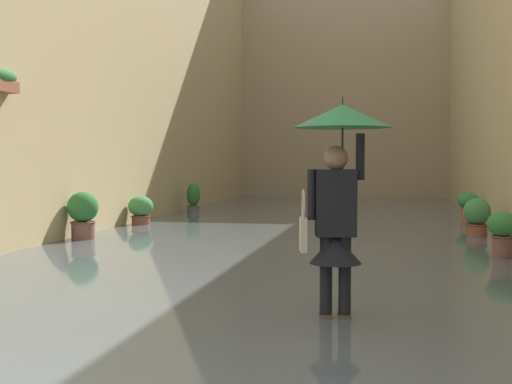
% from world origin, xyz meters
% --- Properties ---
extents(ground_plane, '(62.49, 62.49, 0.00)m').
position_xyz_m(ground_plane, '(0.00, -12.50, 0.00)').
color(ground_plane, '#605B56').
extents(flood_water, '(9.03, 31.00, 0.08)m').
position_xyz_m(flood_water, '(0.00, -12.50, 0.04)').
color(flood_water, '#515B60').
rests_on(flood_water, ground_plane).
extents(building_facade_right, '(2.04, 29.00, 8.90)m').
position_xyz_m(building_facade_right, '(5.02, -12.49, 4.45)').
color(building_facade_right, tan).
rests_on(building_facade_right, ground_plane).
extents(building_facade_far, '(11.83, 1.80, 11.90)m').
position_xyz_m(building_facade_far, '(0.00, -25.90, 5.95)').
color(building_facade_far, tan).
rests_on(building_facade_far, ground_plane).
extents(person_wading, '(0.94, 0.94, 2.17)m').
position_xyz_m(person_wading, '(-1.41, -4.23, 1.48)').
color(person_wading, '#4C4233').
rests_on(person_wading, ground_plane).
extents(potted_plant_mid_right, '(0.38, 0.38, 0.91)m').
position_xyz_m(potted_plant_mid_right, '(3.63, -16.34, 0.46)').
color(potted_plant_mid_right, '#66605B').
rests_on(potted_plant_mid_right, ground_plane).
extents(potted_plant_far_right, '(0.58, 0.58, 0.97)m').
position_xyz_m(potted_plant_far_right, '(3.80, -9.62, 0.54)').
color(potted_plant_far_right, brown).
rests_on(potted_plant_far_right, ground_plane).
extents(potted_plant_near_right, '(0.58, 0.58, 0.73)m').
position_xyz_m(potted_plant_near_right, '(3.79, -12.61, 0.41)').
color(potted_plant_near_right, brown).
rests_on(potted_plant_near_right, ground_plane).
extents(potted_plant_mid_left, '(0.46, 0.46, 0.79)m').
position_xyz_m(potted_plant_mid_left, '(-3.58, -8.63, 0.47)').
color(potted_plant_mid_left, brown).
rests_on(potted_plant_mid_left, ground_plane).
extents(potted_plant_near_left, '(0.53, 0.53, 0.79)m').
position_xyz_m(potted_plant_near_left, '(-3.74, -14.74, 0.48)').
color(potted_plant_near_left, '#9E563D').
rests_on(potted_plant_near_left, ground_plane).
extents(potted_plant_far_left, '(0.53, 0.53, 0.82)m').
position_xyz_m(potted_plant_far_left, '(-3.58, -11.63, 0.46)').
color(potted_plant_far_left, brown).
rests_on(potted_plant_far_left, ground_plane).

